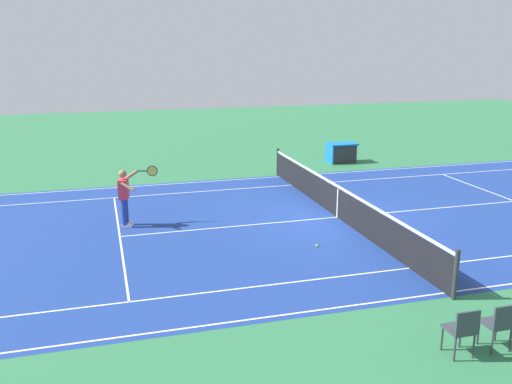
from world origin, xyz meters
The scene contains 9 objects.
ground_plane centered at (0.00, 0.00, 0.00)m, with size 60.00×60.00×0.00m, color #2D7247.
court_slab centered at (0.00, 0.00, 0.00)m, with size 24.20×11.40×0.00m, color navy.
court_line_markings centered at (0.00, 0.00, 0.00)m, with size 23.85×11.05×0.01m.
tennis_net centered at (0.00, 0.00, 0.49)m, with size 0.10×11.70×1.08m.
tennis_player_near centered at (6.15, -0.90, 0.93)m, with size 1.16×0.75×1.70m.
tennis_ball centered at (1.55, 2.20, 0.03)m, with size 0.07×0.07×0.07m, color #CCE01E.
spectator_chair_2 centered at (0.49, 7.70, 0.52)m, with size 0.44×0.44×0.88m.
spectator_chair_3 centered at (1.21, 7.70, 0.52)m, with size 0.44×0.44×0.88m.
equipment_cart_tarped centered at (-3.48, -7.43, 0.44)m, with size 1.25×0.84×0.85m.
Camera 1 is at (6.75, 14.73, 5.05)m, focal length 39.05 mm.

